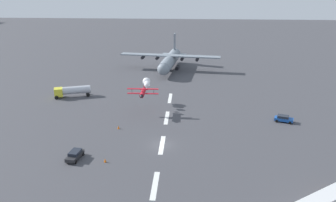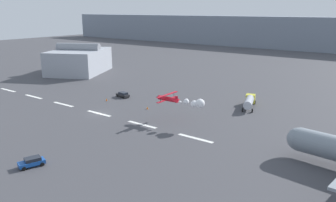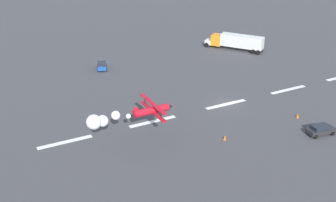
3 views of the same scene
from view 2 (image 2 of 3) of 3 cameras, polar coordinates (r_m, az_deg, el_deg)
ground_plane at (r=86.00m, az=-11.47°, el=-2.05°), size 440.00×440.00×0.00m
runway_stripe_0 at (r=119.90m, az=-25.17°, el=1.66°), size 8.00×0.90×0.01m
runway_stripe_1 at (r=107.95m, az=-21.57°, el=0.68°), size 8.00×0.90×0.01m
runway_stripe_2 at (r=96.57m, az=-17.09°, el=-0.53°), size 8.00×0.90×0.01m
runway_stripe_3 at (r=85.99m, az=-11.47°, el=-2.05°), size 8.00×0.90×0.01m
runway_stripe_4 at (r=76.54m, az=-4.35°, el=-3.94°), size 8.00×0.90×0.01m
runway_stripe_5 at (r=68.69m, az=4.62°, el=-6.22°), size 8.00×0.90×0.01m
mountain_ridge_distant at (r=232.08m, az=21.43°, el=10.45°), size 396.00×16.00×20.30m
stunt_biplane_red at (r=74.96m, az=2.99°, el=-0.10°), size 12.75×7.45×2.08m
fuel_tanker_truck at (r=91.25m, az=13.43°, el=-0.03°), size 5.51×9.88×2.90m
followme_car_yellow at (r=60.83m, az=-21.79°, el=-9.41°), size 3.02×4.46×1.52m
airport_staff_sedan at (r=100.46m, az=-7.55°, el=1.09°), size 4.51×2.51×1.52m
hangar_building at (r=142.55m, az=-14.63°, el=6.55°), size 27.85×30.95×11.94m
traffic_cone_near at (r=97.32m, az=-10.24°, el=0.25°), size 0.44×0.44×0.75m
traffic_cone_far at (r=87.97m, az=-3.49°, el=-1.13°), size 0.44×0.44×0.75m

